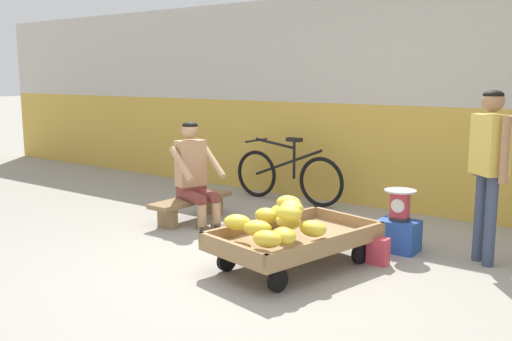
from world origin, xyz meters
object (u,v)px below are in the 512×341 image
weighing_scale (400,204)px  customer_adult (489,157)px  banana_cart (295,240)px  vendor_seated (195,173)px  plastic_crate (399,236)px  low_bench (191,204)px  shopping_bag (378,251)px  bicycle_near_left (287,175)px

weighing_scale → customer_adult: size_ratio=0.20×
banana_cart → vendor_seated: 1.88m
customer_adult → weighing_scale: bearing=-171.2°
banana_cart → plastic_crate: banana_cart is taller
customer_adult → low_bench: bearing=-171.8°
banana_cart → weighing_scale: bearing=61.1°
vendor_seated → shopping_bag: 2.33m
low_bench → bicycle_near_left: size_ratio=0.66×
banana_cart → plastic_crate: (0.54, 0.98, -0.09)m
vendor_seated → bicycle_near_left: 1.56m
bicycle_near_left → weighing_scale: bearing=-29.7°
weighing_scale → bicycle_near_left: (-2.04, 1.17, -0.10)m
plastic_crate → low_bench: bearing=-172.0°
vendor_seated → plastic_crate: (2.28, 0.36, -0.42)m
low_bench → vendor_seated: (0.08, -0.03, 0.37)m
plastic_crate → customer_adult: bearing=8.8°
low_bench → customer_adult: bearing=8.2°
low_bench → weighing_scale: size_ratio=3.67×
banana_cart → shopping_bag: size_ratio=6.59×
weighing_scale → banana_cart: bearing=-118.9°
customer_adult → bicycle_near_left: bearing=159.3°
banana_cart → plastic_crate: 1.12m
low_bench → plastic_crate: plastic_crate is taller
vendor_seated → low_bench: bearing=161.6°
banana_cart → low_bench: (-1.82, 0.65, -0.04)m
weighing_scale → bicycle_near_left: 2.35m
bicycle_near_left → shopping_bag: (2.05, -1.64, -0.23)m
customer_adult → plastic_crate: bearing=-171.2°
vendor_seated → customer_adult: 3.08m
vendor_seated → shopping_bag: bearing=-2.8°
banana_cart → bicycle_near_left: size_ratio=0.95×
shopping_bag → customer_adult: bearing=38.6°
plastic_crate → weighing_scale: size_ratio=1.20×
shopping_bag → low_bench: bearing=176.6°
plastic_crate → shopping_bag: bearing=-89.0°
bicycle_near_left → customer_adult: bearing=-20.7°
bicycle_near_left → customer_adult: size_ratio=1.09×
banana_cart → low_bench: banana_cart is taller
vendor_seated → plastic_crate: bearing=8.9°
plastic_crate → weighing_scale: 0.30m
plastic_crate → customer_adult: (0.74, 0.11, 0.80)m
customer_adult → vendor_seated: bearing=-171.1°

